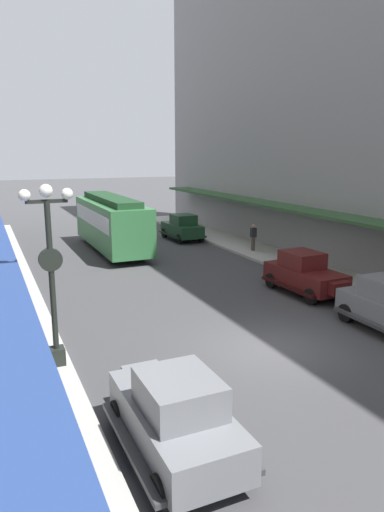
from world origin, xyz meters
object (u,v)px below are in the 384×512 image
at_px(parked_car_1, 175,413).
at_px(streetcar, 111,221).
at_px(fire_hydrant, 297,264).
at_px(pedestrian_2, 9,293).
at_px(lamp_post_with_clock, 51,269).
at_px(pedestrian_3, 253,237).
at_px(parked_car_0, 182,227).
at_px(parked_car_2, 305,272).

height_order(parked_car_1, streetcar, streetcar).
xyz_separation_m(fire_hydrant, pedestrian_2, (-13.71, -0.76, 0.43)).
height_order(lamp_post_with_clock, pedestrian_3, lamp_post_with_clock).
bearing_deg(fire_hydrant, parked_car_0, 97.55).
bearing_deg(parked_car_2, pedestrian_3, 73.82).
bearing_deg(parked_car_0, pedestrian_2, -135.13).
xyz_separation_m(parked_car_1, streetcar, (4.08, 20.59, 0.96)).
bearing_deg(lamp_post_with_clock, pedestrian_2, 100.59).
distance_m(parked_car_0, parked_car_2, 14.08).
height_order(streetcar, fire_hydrant, streetcar).
xyz_separation_m(parked_car_0, pedestrian_3, (2.30, -5.83, 0.05)).
height_order(streetcar, lamp_post_with_clock, lamp_post_with_clock).
bearing_deg(pedestrian_3, parked_car_0, 111.50).
height_order(parked_car_0, parked_car_1, same).
xyz_separation_m(parked_car_1, fire_hydrant, (11.12, 10.94, -0.38)).
height_order(streetcar, pedestrian_3, streetcar).
relative_size(parked_car_0, pedestrian_3, 2.61).
relative_size(parked_car_2, fire_hydrant, 5.26).
xyz_separation_m(parked_car_1, pedestrian_2, (-2.59, 10.19, 0.05)).
bearing_deg(lamp_post_with_clock, fire_hydrant, 24.83).
xyz_separation_m(streetcar, pedestrian_2, (-6.67, -10.41, -0.91)).
bearing_deg(streetcar, parked_car_0, 17.46).
bearing_deg(parked_car_1, fire_hydrant, 44.54).
distance_m(parked_car_1, streetcar, 21.01).
bearing_deg(fire_hydrant, parked_car_2, -120.80).
relative_size(parked_car_1, pedestrian_3, 2.60).
distance_m(streetcar, pedestrian_3, 8.88).
relative_size(pedestrian_2, pedestrian_3, 1.00).
relative_size(parked_car_2, lamp_post_with_clock, 0.84).
distance_m(lamp_post_with_clock, pedestrian_3, 17.85).
relative_size(parked_car_1, parked_car_2, 0.99).
bearing_deg(pedestrian_2, parked_car_1, -75.73).
xyz_separation_m(parked_car_2, lamp_post_with_clock, (-11.14, -3.21, 2.04)).
xyz_separation_m(fire_hydrant, pedestrian_3, (0.79, 5.56, 0.43)).
distance_m(parked_car_0, pedestrian_2, 17.22).
bearing_deg(pedestrian_2, parked_car_0, 44.87).
bearing_deg(parked_car_2, fire_hydrant, 59.20).
relative_size(lamp_post_with_clock, fire_hydrant, 6.29).
height_order(fire_hydrant, pedestrian_3, pedestrian_3).
height_order(pedestrian_2, pedestrian_3, same).
bearing_deg(streetcar, lamp_post_with_clock, -110.17).
xyz_separation_m(lamp_post_with_clock, pedestrian_2, (-0.96, 5.14, -2.00)).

